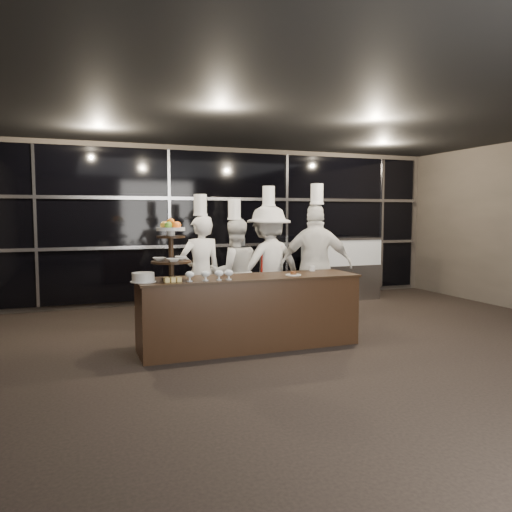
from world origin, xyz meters
name	(u,v)px	position (x,y,z in m)	size (l,w,h in m)	color
room	(374,235)	(0.00, 0.00, 1.50)	(10.00, 10.00, 10.00)	black
window_wall	(230,224)	(0.00, 4.94, 1.50)	(8.60, 0.10, 2.80)	black
buffet_counter	(250,312)	(-0.83, 1.52, 0.47)	(2.84, 0.74, 0.92)	black
display_stand	(171,245)	(-1.83, 1.52, 1.34)	(0.48, 0.48, 0.74)	black
compotes	(211,274)	(-1.40, 1.30, 1.00)	(0.59, 0.11, 0.12)	silver
layer_cake	(143,277)	(-2.17, 1.47, 0.97)	(0.30, 0.30, 0.11)	white
pastry_squares	(173,280)	(-1.85, 1.35, 0.95)	(0.20, 0.13, 0.05)	#F7D878
small_plate	(293,274)	(-0.26, 1.42, 0.94)	(0.20, 0.20, 0.05)	white
chef_cup	(312,268)	(0.19, 1.77, 0.96)	(0.08, 0.08, 0.07)	white
display_case	(341,265)	(2.12, 4.30, 0.69)	(1.48, 0.65, 1.24)	#A5A5AA
chef_a	(201,271)	(-1.18, 2.65, 0.87)	(0.66, 0.48, 1.99)	white
chef_b	(235,272)	(-0.64, 2.72, 0.83)	(0.82, 0.65, 1.93)	silver
chef_c	(269,265)	(-0.09, 2.71, 0.93)	(1.29, 0.90, 2.13)	silver
chef_d	(316,265)	(0.54, 2.32, 0.95)	(1.18, 0.86, 2.16)	white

